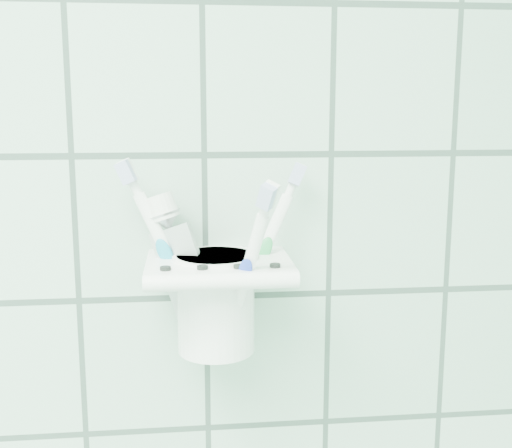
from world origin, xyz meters
TOP-DOWN VIEW (x-y plane):
  - holder_bracket at (0.65, 1.15)m, footprint 0.14×0.11m
  - cup at (0.65, 1.16)m, footprint 0.08×0.08m
  - toothbrush_pink at (0.64, 1.16)m, footprint 0.08×0.03m
  - toothbrush_blue at (0.66, 1.16)m, footprint 0.07×0.03m
  - toothbrush_orange at (0.66, 1.15)m, footprint 0.04×0.08m
  - toothpaste_tube at (0.64, 1.15)m, footprint 0.07×0.04m

SIDE VIEW (x-z plane):
  - cup at x=0.65m, z-range 1.21..1.31m
  - holder_bracket at x=0.65m, z-range 1.27..1.31m
  - toothpaste_tube at x=0.64m, z-range 1.22..1.39m
  - toothbrush_orange at x=0.66m, z-range 1.22..1.40m
  - toothbrush_blue at x=0.66m, z-range 1.22..1.40m
  - toothbrush_pink at x=0.64m, z-range 1.22..1.41m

